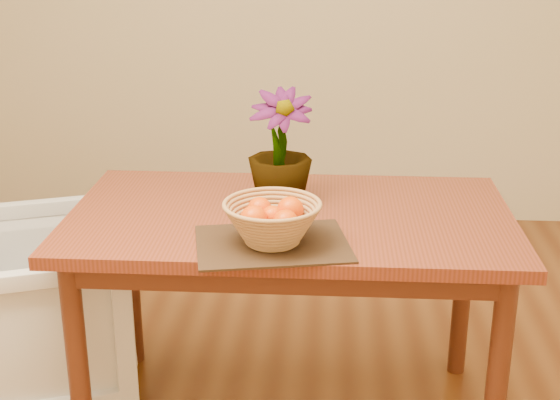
# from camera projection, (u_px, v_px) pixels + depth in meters

# --- Properties ---
(table) EXTENTS (1.40, 0.80, 0.75)m
(table) POSITION_uv_depth(u_px,v_px,m) (290.00, 238.00, 2.50)
(table) COLOR maroon
(table) RESTS_ON floor
(placemat) EXTENTS (0.48, 0.40, 0.01)m
(placemat) POSITION_uv_depth(u_px,v_px,m) (272.00, 244.00, 2.22)
(placemat) COLOR #342113
(placemat) RESTS_ON table
(wicker_basket) EXTENTS (0.28, 0.28, 0.12)m
(wicker_basket) POSITION_uv_depth(u_px,v_px,m) (272.00, 224.00, 2.20)
(wicker_basket) COLOR tan
(wicker_basket) RESTS_ON placemat
(orange_pile) EXTENTS (0.17, 0.17, 0.08)m
(orange_pile) POSITION_uv_depth(u_px,v_px,m) (272.00, 215.00, 2.19)
(orange_pile) COLOR #FF5F04
(orange_pile) RESTS_ON wicker_basket
(potted_plant) EXTENTS (0.22, 0.22, 0.37)m
(potted_plant) POSITION_uv_depth(u_px,v_px,m) (280.00, 148.00, 2.50)
(potted_plant) COLOR #1D4413
(potted_plant) RESTS_ON table
(armchair) EXTENTS (0.84, 0.87, 0.71)m
(armchair) POSITION_uv_depth(u_px,v_px,m) (27.00, 304.00, 2.73)
(armchair) COLOR gray
(armchair) RESTS_ON floor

